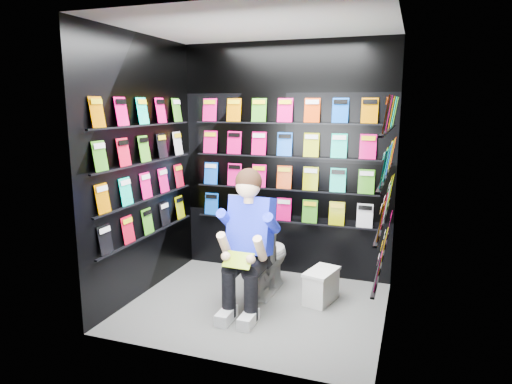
% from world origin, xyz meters
% --- Properties ---
extents(floor, '(2.40, 2.40, 0.00)m').
position_xyz_m(floor, '(0.00, 0.00, 0.00)').
color(floor, slate).
rests_on(floor, ground).
extents(ceiling, '(2.40, 2.40, 0.00)m').
position_xyz_m(ceiling, '(0.00, 0.00, 2.60)').
color(ceiling, white).
rests_on(ceiling, floor).
extents(wall_back, '(2.40, 0.04, 2.60)m').
position_xyz_m(wall_back, '(0.00, 1.00, 1.30)').
color(wall_back, black).
rests_on(wall_back, floor).
extents(wall_front, '(2.40, 0.04, 2.60)m').
position_xyz_m(wall_front, '(0.00, -1.00, 1.30)').
color(wall_front, black).
rests_on(wall_front, floor).
extents(wall_left, '(0.04, 2.00, 2.60)m').
position_xyz_m(wall_left, '(-1.20, 0.00, 1.30)').
color(wall_left, black).
rests_on(wall_left, floor).
extents(wall_right, '(0.04, 2.00, 2.60)m').
position_xyz_m(wall_right, '(1.20, 0.00, 1.30)').
color(wall_right, black).
rests_on(wall_right, floor).
extents(comics_back, '(2.10, 0.06, 1.37)m').
position_xyz_m(comics_back, '(0.00, 0.97, 1.31)').
color(comics_back, '#EB0C6C').
rests_on(comics_back, wall_back).
extents(comics_left, '(0.06, 1.70, 1.37)m').
position_xyz_m(comics_left, '(-1.17, 0.00, 1.31)').
color(comics_left, '#EB0C6C').
rests_on(comics_left, wall_left).
extents(comics_right, '(0.06, 1.70, 1.37)m').
position_xyz_m(comics_right, '(1.17, 0.00, 1.31)').
color(comics_right, '#EB0C6C').
rests_on(comics_right, wall_right).
extents(toilet, '(0.44, 0.76, 0.73)m').
position_xyz_m(toilet, '(-0.04, 0.39, 0.37)').
color(toilet, silver).
rests_on(toilet, floor).
extents(longbox, '(0.31, 0.44, 0.30)m').
position_xyz_m(longbox, '(0.57, 0.32, 0.15)').
color(longbox, silver).
rests_on(longbox, floor).
extents(longbox_lid, '(0.33, 0.46, 0.03)m').
position_xyz_m(longbox_lid, '(0.57, 0.32, 0.31)').
color(longbox_lid, silver).
rests_on(longbox_lid, longbox).
extents(reader, '(0.58, 0.83, 1.49)m').
position_xyz_m(reader, '(-0.04, 0.01, 0.79)').
color(reader, '#0311DD').
rests_on(reader, toilet).
extents(held_comic, '(0.26, 0.16, 0.11)m').
position_xyz_m(held_comic, '(-0.04, -0.34, 0.58)').
color(held_comic, green).
rests_on(held_comic, reader).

